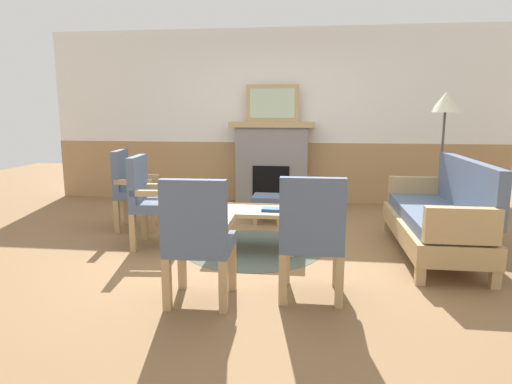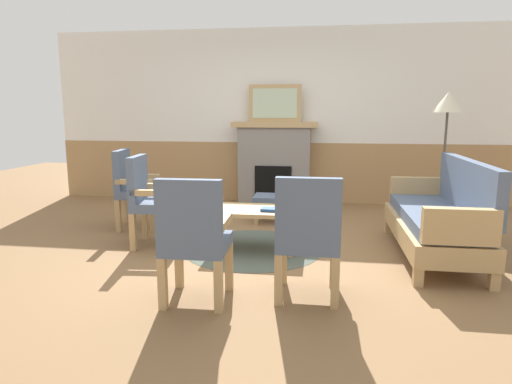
{
  "view_description": "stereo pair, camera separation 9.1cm",
  "coord_description": "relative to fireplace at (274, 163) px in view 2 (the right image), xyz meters",
  "views": [
    {
      "loc": [
        0.61,
        -4.52,
        1.46
      ],
      "look_at": [
        0.0,
        0.35,
        0.55
      ],
      "focal_mm": 31.15,
      "sensor_mm": 36.0,
      "label": 1
    },
    {
      "loc": [
        0.7,
        -4.5,
        1.46
      ],
      "look_at": [
        0.0,
        0.35,
        0.55
      ],
      "focal_mm": 31.15,
      "sensor_mm": 36.0,
      "label": 2
    }
  ],
  "objects": [
    {
      "name": "ground_plane",
      "position": [
        0.0,
        -2.35,
        -0.65
      ],
      "size": [
        14.0,
        14.0,
        0.0
      ],
      "primitive_type": "plane",
      "color": "olive"
    },
    {
      "name": "wall_back",
      "position": [
        0.0,
        0.25,
        0.66
      ],
      "size": [
        7.2,
        0.14,
        2.7
      ],
      "color": "white",
      "rests_on": "ground_plane"
    },
    {
      "name": "fireplace",
      "position": [
        0.0,
        0.0,
        0.0
      ],
      "size": [
        1.3,
        0.44,
        1.28
      ],
      "color": "gray",
      "rests_on": "ground_plane"
    },
    {
      "name": "framed_picture",
      "position": [
        0.0,
        0.0,
        0.91
      ],
      "size": [
        0.8,
        0.04,
        0.56
      ],
      "color": "tan",
      "rests_on": "fireplace"
    },
    {
      "name": "couch",
      "position": [
        1.89,
        -2.32,
        -0.26
      ],
      "size": [
        0.7,
        1.8,
        0.98
      ],
      "color": "tan",
      "rests_on": "ground_plane"
    },
    {
      "name": "coffee_table",
      "position": [
        0.02,
        -2.36,
        -0.27
      ],
      "size": [
        0.96,
        0.56,
        0.44
      ],
      "color": "tan",
      "rests_on": "ground_plane"
    },
    {
      "name": "round_rug",
      "position": [
        0.02,
        -2.36,
        -0.65
      ],
      "size": [
        1.47,
        1.47,
        0.01
      ],
      "primitive_type": "cylinder",
      "color": "#4C564C",
      "rests_on": "ground_plane"
    },
    {
      "name": "book_on_table",
      "position": [
        0.21,
        -2.44,
        -0.2
      ],
      "size": [
        0.19,
        0.16,
        0.03
      ],
      "primitive_type": "cube",
      "rotation": [
        0.0,
        0.0,
        -0.06
      ],
      "color": "navy",
      "rests_on": "coffee_table"
    },
    {
      "name": "footstool",
      "position": [
        0.06,
        -1.2,
        -0.37
      ],
      "size": [
        0.4,
        0.4,
        0.36
      ],
      "color": "tan",
      "rests_on": "ground_plane"
    },
    {
      "name": "armchair_near_fireplace",
      "position": [
        -1.58,
        -1.72,
        -0.11
      ],
      "size": [
        0.54,
        0.54,
        0.98
      ],
      "color": "tan",
      "rests_on": "ground_plane"
    },
    {
      "name": "armchair_by_window_left",
      "position": [
        -1.1,
        -2.38,
        -0.11
      ],
      "size": [
        0.52,
        0.52,
        0.98
      ],
      "color": "tan",
      "rests_on": "ground_plane"
    },
    {
      "name": "armchair_front_left",
      "position": [
        -0.21,
        -3.76,
        -0.11
      ],
      "size": [
        0.49,
        0.49,
        0.98
      ],
      "color": "tan",
      "rests_on": "ground_plane"
    },
    {
      "name": "armchair_front_center",
      "position": [
        0.63,
        -3.56,
        -0.11
      ],
      "size": [
        0.48,
        0.48,
        0.98
      ],
      "color": "tan",
      "rests_on": "ground_plane"
    },
    {
      "name": "floor_lamp_by_couch",
      "position": [
        2.23,
        -1.07,
        0.8
      ],
      "size": [
        0.36,
        0.36,
        1.68
      ],
      "color": "#332D28",
      "rests_on": "ground_plane"
    }
  ]
}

